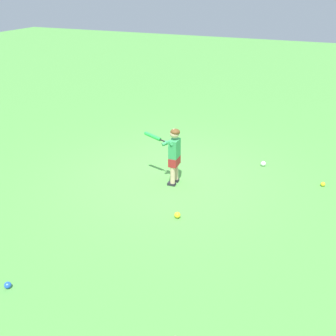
{
  "coord_description": "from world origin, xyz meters",
  "views": [
    {
      "loc": [
        -2.7,
        6.4,
        3.48
      ],
      "look_at": [
        -0.21,
        0.54,
        0.45
      ],
      "focal_mm": 42.76,
      "sensor_mm": 36.0,
      "label": 1
    }
  ],
  "objects_px": {
    "play_ball_far_right": "(8,285)",
    "child_batter": "(173,151)",
    "play_ball_near_batter": "(263,164)",
    "play_ball_by_bucket": "(323,184)",
    "play_ball_behind_batter": "(177,215)"
  },
  "relations": [
    {
      "from": "play_ball_far_right",
      "to": "play_ball_by_bucket",
      "type": "height_order",
      "value": "play_ball_far_right"
    },
    {
      "from": "play_ball_near_batter",
      "to": "play_ball_by_bucket",
      "type": "bearing_deg",
      "value": 158.97
    },
    {
      "from": "child_batter",
      "to": "play_ball_by_bucket",
      "type": "bearing_deg",
      "value": -159.65
    },
    {
      "from": "child_batter",
      "to": "play_ball_behind_batter",
      "type": "bearing_deg",
      "value": 115.85
    },
    {
      "from": "child_batter",
      "to": "play_ball_far_right",
      "type": "relative_size",
      "value": 12.48
    },
    {
      "from": "child_batter",
      "to": "play_ball_behind_batter",
      "type": "relative_size",
      "value": 10.61
    },
    {
      "from": "play_ball_near_batter",
      "to": "play_ball_behind_batter",
      "type": "xyz_separation_m",
      "value": [
        0.89,
        2.51,
        -0.0
      ]
    },
    {
      "from": "play_ball_far_right",
      "to": "child_batter",
      "type": "bearing_deg",
      "value": -103.42
    },
    {
      "from": "play_ball_behind_batter",
      "to": "play_ball_far_right",
      "type": "bearing_deg",
      "value": 59.97
    },
    {
      "from": "play_ball_behind_batter",
      "to": "play_ball_near_batter",
      "type": "bearing_deg",
      "value": -109.52
    },
    {
      "from": "play_ball_near_batter",
      "to": "play_ball_by_bucket",
      "type": "distance_m",
      "value": 1.27
    },
    {
      "from": "play_ball_far_right",
      "to": "play_ball_by_bucket",
      "type": "distance_m",
      "value": 5.54
    },
    {
      "from": "child_batter",
      "to": "play_ball_near_batter",
      "type": "bearing_deg",
      "value": -134.9
    },
    {
      "from": "child_batter",
      "to": "play_ball_by_bucket",
      "type": "relative_size",
      "value": 12.75
    },
    {
      "from": "child_batter",
      "to": "play_ball_far_right",
      "type": "bearing_deg",
      "value": 76.58
    }
  ]
}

